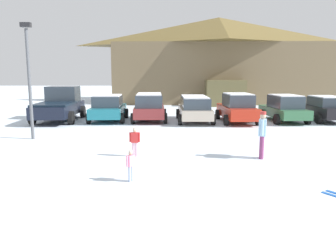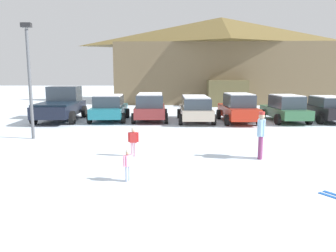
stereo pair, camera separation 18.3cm
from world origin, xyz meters
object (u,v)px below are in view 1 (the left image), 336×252
lamp_post (28,74)px  parked_black_sedan (324,108)px  parked_maroon_van (148,106)px  skier_adult_in_blue_parka (261,132)px  ski_lodge (217,59)px  skier_child_in_pink_snowsuit (130,164)px  parked_teal_hatchback (107,108)px  parked_red_sedan (236,108)px  pickup_truck (59,105)px  parked_green_coupe (283,108)px  parked_beige_suv (194,108)px  skier_child_in_red_jacket (134,140)px

lamp_post → parked_black_sedan: bearing=20.1°
parked_maroon_van → parked_black_sedan: size_ratio=0.93×
parked_maroon_van → skier_adult_in_blue_parka: bearing=-64.7°
ski_lodge → skier_child_in_pink_snowsuit: size_ratio=25.01×
parked_teal_hatchback → parked_red_sedan: (8.07, -0.65, 0.05)m
parked_maroon_van → parked_red_sedan: parked_red_sedan is taller
ski_lodge → parked_teal_hatchback: ski_lodge is taller
pickup_truck → skier_adult_in_blue_parka: size_ratio=3.27×
parked_red_sedan → pickup_truck: 11.23m
skier_child_in_pink_snowsuit → lamp_post: size_ratio=0.17×
ski_lodge → pickup_truck: bearing=-128.9°
ski_lodge → skier_adult_in_blue_parka: ski_lodge is taller
parked_green_coupe → skier_adult_in_blue_parka: parked_green_coupe is taller
parked_beige_suv → skier_child_in_red_jacket: bearing=-107.9°
parked_teal_hatchback → parked_green_coupe: bearing=-1.8°
parked_maroon_van → parked_black_sedan: parked_maroon_van is taller
parked_beige_suv → skier_adult_in_blue_parka: skier_adult_in_blue_parka is taller
ski_lodge → parked_red_sedan: 16.62m
parked_teal_hatchback → ski_lodge: bearing=59.2°
parked_teal_hatchback → parked_green_coupe: size_ratio=0.98×
parked_red_sedan → skier_child_in_pink_snowsuit: (-5.29, -11.35, -0.38)m
parked_beige_suv → parked_black_sedan: size_ratio=1.08×
skier_adult_in_blue_parka → ski_lodge: bearing=85.1°
parked_black_sedan → skier_child_in_red_jacket: 14.44m
pickup_truck → ski_lodge: bearing=51.1°
parked_black_sedan → skier_child_in_red_jacket: (-11.16, -9.16, -0.22)m
parked_maroon_van → parked_beige_suv: parked_maroon_van is taller
parked_black_sedan → parked_teal_hatchback: bearing=179.8°
parked_green_coupe → skier_child_in_pink_snowsuit: 14.30m
parked_maroon_van → skier_child_in_red_jacket: bearing=-90.1°
skier_child_in_pink_snowsuit → parked_teal_hatchback: bearing=103.0°
parked_beige_suv → ski_lodge: bearing=76.6°
skier_child_in_red_jacket → skier_adult_in_blue_parka: bearing=-3.7°
parked_maroon_van → skier_child_in_red_jacket: size_ratio=3.90×
parked_teal_hatchback → parked_green_coupe: (11.06, -0.35, 0.01)m
parked_black_sedan → ski_lodge: bearing=106.2°
pickup_truck → skier_child_in_red_jacket: pickup_truck is taller
skier_child_in_red_jacket → parked_red_sedan: bearing=57.4°
parked_maroon_van → parked_green_coupe: bearing=-2.1°
parked_teal_hatchback → pickup_truck: 3.14m
parked_green_coupe → parked_black_sedan: (2.71, 0.31, -0.03)m
parked_red_sedan → parked_green_coupe: 3.01m
parked_green_coupe → parked_black_sedan: size_ratio=0.99×
parked_maroon_van → lamp_post: size_ratio=0.79×
parked_red_sedan → skier_child_in_pink_snowsuit: parked_red_sedan is taller
skier_adult_in_blue_parka → skier_child_in_pink_snowsuit: bearing=-149.8°
parked_maroon_van → lamp_post: lamp_post is taller
parked_maroon_van → ski_lodge: bearing=66.9°
parked_beige_suv → skier_child_in_pink_snowsuit: size_ratio=5.31×
parked_teal_hatchback → parked_black_sedan: 13.76m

